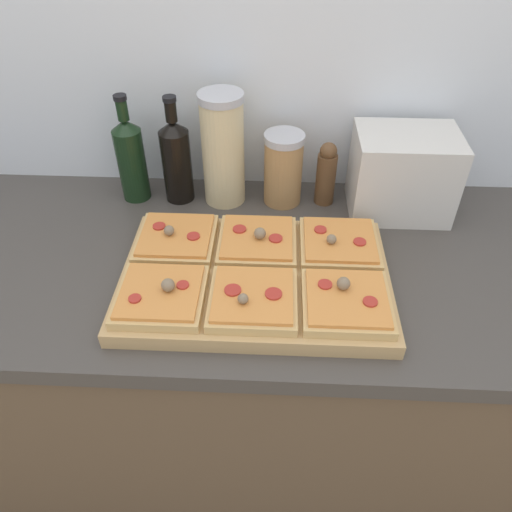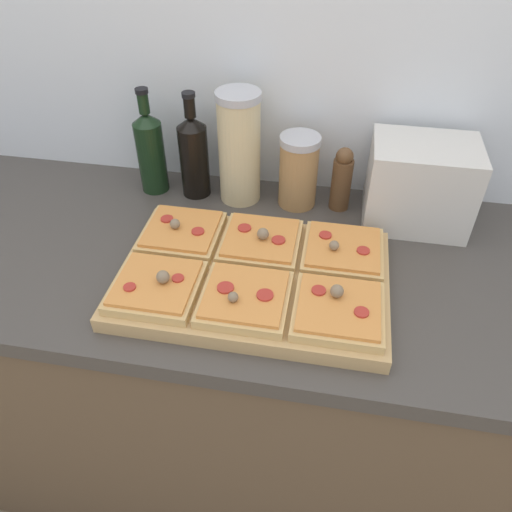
% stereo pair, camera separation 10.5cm
% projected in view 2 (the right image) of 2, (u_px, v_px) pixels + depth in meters
% --- Properties ---
extents(wall_back, '(6.00, 0.06, 2.50)m').
position_uv_depth(wall_back, '(280.00, 54.00, 1.18)').
color(wall_back, silver).
rests_on(wall_back, ground_plane).
extents(kitchen_counter, '(2.63, 0.67, 0.91)m').
position_uv_depth(kitchen_counter, '(254.00, 377.00, 1.43)').
color(kitchen_counter, brown).
rests_on(kitchen_counter, ground_plane).
extents(cutting_board, '(0.56, 0.38, 0.03)m').
position_uv_depth(cutting_board, '(253.00, 278.00, 1.05)').
color(cutting_board, tan).
rests_on(cutting_board, kitchen_counter).
extents(pizza_slice_back_left, '(0.17, 0.17, 0.05)m').
position_uv_depth(pizza_slice_back_left, '(182.00, 232.00, 1.12)').
color(pizza_slice_back_left, tan).
rests_on(pizza_slice_back_left, cutting_board).
extents(pizza_slice_back_center, '(0.17, 0.17, 0.05)m').
position_uv_depth(pizza_slice_back_center, '(261.00, 241.00, 1.10)').
color(pizza_slice_back_center, tan).
rests_on(pizza_slice_back_center, cutting_board).
extents(pizza_slice_back_right, '(0.17, 0.17, 0.05)m').
position_uv_depth(pizza_slice_back_right, '(343.00, 250.00, 1.08)').
color(pizza_slice_back_right, tan).
rests_on(pizza_slice_back_right, cutting_board).
extents(pizza_slice_front_left, '(0.17, 0.17, 0.05)m').
position_uv_depth(pizza_slice_front_left, '(156.00, 286.00, 0.99)').
color(pizza_slice_front_left, tan).
rests_on(pizza_slice_front_left, cutting_board).
extents(pizza_slice_front_center, '(0.17, 0.17, 0.05)m').
position_uv_depth(pizza_slice_front_center, '(245.00, 298.00, 0.97)').
color(pizza_slice_front_center, tan).
rests_on(pizza_slice_front_center, cutting_board).
extents(pizza_slice_front_right, '(0.17, 0.17, 0.05)m').
position_uv_depth(pizza_slice_front_right, '(338.00, 309.00, 0.94)').
color(pizza_slice_front_right, tan).
rests_on(pizza_slice_front_right, cutting_board).
extents(olive_oil_bottle, '(0.07, 0.07, 0.28)m').
position_uv_depth(olive_oil_bottle, '(151.00, 151.00, 1.28)').
color(olive_oil_bottle, black).
rests_on(olive_oil_bottle, kitchen_counter).
extents(wine_bottle, '(0.07, 0.07, 0.28)m').
position_uv_depth(wine_bottle, '(194.00, 155.00, 1.26)').
color(wine_bottle, black).
rests_on(wine_bottle, kitchen_counter).
extents(grain_jar_tall, '(0.11, 0.11, 0.29)m').
position_uv_depth(grain_jar_tall, '(239.00, 148.00, 1.23)').
color(grain_jar_tall, beige).
rests_on(grain_jar_tall, kitchen_counter).
extents(grain_jar_short, '(0.10, 0.10, 0.19)m').
position_uv_depth(grain_jar_short, '(298.00, 171.00, 1.24)').
color(grain_jar_short, '#AD7F4C').
rests_on(grain_jar_short, kitchen_counter).
extents(pepper_mill, '(0.05, 0.05, 0.17)m').
position_uv_depth(pepper_mill, '(342.00, 179.00, 1.23)').
color(pepper_mill, brown).
rests_on(pepper_mill, kitchen_counter).
extents(toaster_oven, '(0.27, 0.18, 0.21)m').
position_uv_depth(toaster_oven, '(420.00, 184.00, 1.18)').
color(toaster_oven, beige).
rests_on(toaster_oven, kitchen_counter).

